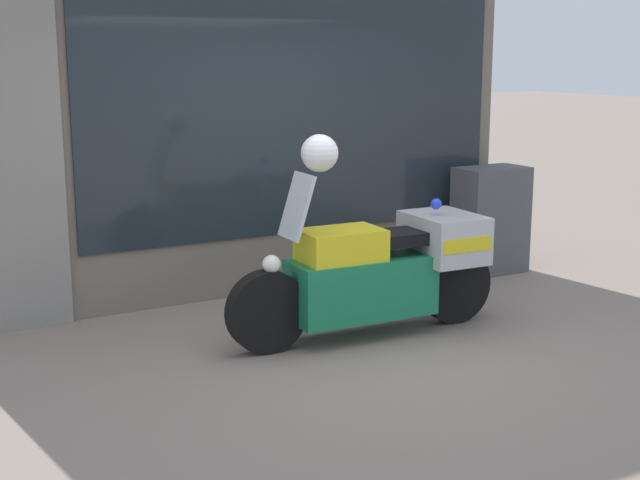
% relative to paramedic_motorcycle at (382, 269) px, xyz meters
% --- Properties ---
extents(ground_plane, '(60.00, 60.00, 0.00)m').
position_rel_paramedic_motorcycle_xyz_m(ground_plane, '(-0.37, -0.24, -0.53)').
color(ground_plane, gray).
extents(shop_building, '(5.47, 0.55, 3.82)m').
position_rel_paramedic_motorcycle_xyz_m(shop_building, '(-0.80, 1.76, 1.38)').
color(shop_building, '#6B6056').
rests_on(shop_building, ground).
extents(window_display, '(3.98, 0.30, 1.96)m').
position_rel_paramedic_motorcycle_xyz_m(window_display, '(0.08, 1.79, -0.07)').
color(window_display, slate).
rests_on(window_display, ground).
extents(paramedic_motorcycle, '(2.32, 0.69, 1.33)m').
position_rel_paramedic_motorcycle_xyz_m(paramedic_motorcycle, '(0.00, 0.00, 0.00)').
color(paramedic_motorcycle, black).
rests_on(paramedic_motorcycle, ground).
extents(utility_cabinet, '(0.71, 0.43, 1.07)m').
position_rel_paramedic_motorcycle_xyz_m(utility_cabinet, '(2.06, 1.14, 0.00)').
color(utility_cabinet, '#4C4C51').
rests_on(utility_cabinet, ground).
extents(white_helmet, '(0.28, 0.28, 0.28)m').
position_rel_paramedic_motorcycle_xyz_m(white_helmet, '(-0.55, 0.03, 0.94)').
color(white_helmet, white).
rests_on(white_helmet, paramedic_motorcycle).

